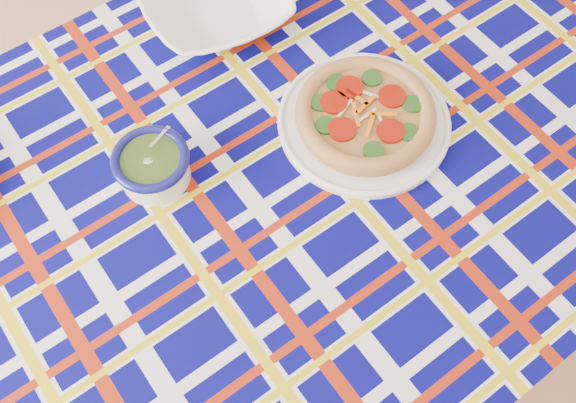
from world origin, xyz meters
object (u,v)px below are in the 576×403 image
object	(u,v)px
dining_table	(278,191)
serving_bowl	(215,4)
main_focaccia_plate	(365,114)
pesto_bowl	(152,164)

from	to	relation	value
dining_table	serving_bowl	xyz separation A→B (m)	(-0.03, 0.37, 0.11)
dining_table	main_focaccia_plate	world-z (taller)	main_focaccia_plate
dining_table	main_focaccia_plate	distance (m)	0.21
main_focaccia_plate	pesto_bowl	xyz separation A→B (m)	(-0.37, -0.01, 0.01)
dining_table	main_focaccia_plate	size ratio (longest dim) A/B	5.94
pesto_bowl	main_focaccia_plate	bearing A→B (deg)	1.23
main_focaccia_plate	serving_bowl	distance (m)	0.38
dining_table	serving_bowl	size ratio (longest dim) A/B	6.71
pesto_bowl	serving_bowl	world-z (taller)	pesto_bowl
dining_table	pesto_bowl	world-z (taller)	pesto_bowl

